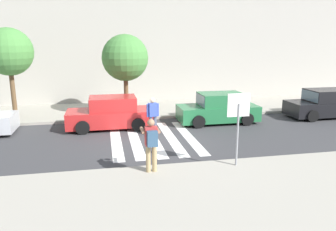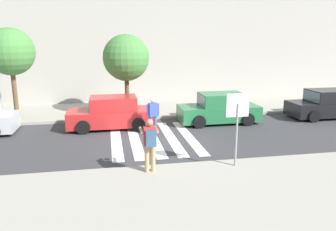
{
  "view_description": "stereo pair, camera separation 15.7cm",
  "coord_description": "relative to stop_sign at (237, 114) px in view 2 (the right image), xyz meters",
  "views": [
    {
      "loc": [
        -2.04,
        -13.41,
        4.29
      ],
      "look_at": [
        0.6,
        -0.2,
        1.1
      ],
      "focal_mm": 35.0,
      "sensor_mm": 36.0,
      "label": 1
    },
    {
      "loc": [
        -1.89,
        -13.44,
        4.29
      ],
      "look_at": [
        0.6,
        -0.2,
        1.1
      ],
      "focal_mm": 35.0,
      "sensor_mm": 36.0,
      "label": 2
    }
  ],
  "objects": [
    {
      "name": "pedestrian_crossing",
      "position": [
        -2.13,
        4.46,
        -0.94
      ],
      "size": [
        0.57,
        0.31,
        1.72
      ],
      "color": "#474C60",
      "rests_on": "ground"
    },
    {
      "name": "ground_plane",
      "position": [
        -2.21,
        3.75,
        -1.91
      ],
      "size": [
        120.0,
        120.0,
        0.0
      ],
      "primitive_type": "plane",
      "color": "#38383A"
    },
    {
      "name": "building_facade_far",
      "position": [
        -2.21,
        14.15,
        1.7
      ],
      "size": [
        56.0,
        4.0,
        7.22
      ],
      "primitive_type": "cube",
      "color": "#ADA89E",
      "rests_on": "ground"
    },
    {
      "name": "crosswalk_stripe_2",
      "position": [
        -2.21,
        3.95,
        -1.91
      ],
      "size": [
        0.44,
        5.2,
        0.01
      ],
      "primitive_type": "cube",
      "color": "silver",
      "rests_on": "ground"
    },
    {
      "name": "sidewalk_near",
      "position": [
        -2.21,
        -2.45,
        -1.84
      ],
      "size": [
        60.0,
        6.0,
        0.14
      ],
      "primitive_type": "cube",
      "color": "#9E998C",
      "rests_on": "ground"
    },
    {
      "name": "parked_car_black",
      "position": [
        7.76,
        6.05,
        -1.18
      ],
      "size": [
        4.1,
        1.92,
        1.55
      ],
      "color": "black",
      "rests_on": "ground"
    },
    {
      "name": "crosswalk_stripe_3",
      "position": [
        -1.41,
        3.95,
        -1.91
      ],
      "size": [
        0.44,
        5.2,
        0.01
      ],
      "primitive_type": "cube",
      "color": "silver",
      "rests_on": "ground"
    },
    {
      "name": "crosswalk_stripe_1",
      "position": [
        -3.01,
        3.95,
        -1.91
      ],
      "size": [
        0.44,
        5.2,
        0.01
      ],
      "primitive_type": "cube",
      "color": "silver",
      "rests_on": "ground"
    },
    {
      "name": "crosswalk_stripe_4",
      "position": [
        -0.61,
        3.95,
        -1.91
      ],
      "size": [
        0.44,
        5.2,
        0.01
      ],
      "primitive_type": "cube",
      "color": "silver",
      "rests_on": "ground"
    },
    {
      "name": "crosswalk_stripe_0",
      "position": [
        -3.81,
        3.95,
        -1.91
      ],
      "size": [
        0.44,
        5.2,
        0.01
      ],
      "primitive_type": "cube",
      "color": "silver",
      "rests_on": "ground"
    },
    {
      "name": "street_tree_west",
      "position": [
        -8.94,
        8.75,
        1.68
      ],
      "size": [
        2.46,
        2.46,
        4.7
      ],
      "color": "brown",
      "rests_on": "sidewalk_far"
    },
    {
      "name": "sidewalk_far",
      "position": [
        -2.21,
        9.75,
        -1.84
      ],
      "size": [
        60.0,
        4.8,
        0.14
      ],
      "primitive_type": "cube",
      "color": "#9E998C",
      "rests_on": "ground"
    },
    {
      "name": "photographer_with_backpack",
      "position": [
        -2.85,
        -0.01,
        -0.74
      ],
      "size": [
        0.59,
        0.85,
        1.72
      ],
      "color": "tan",
      "rests_on": "sidewalk_near"
    },
    {
      "name": "parked_car_green",
      "position": [
        1.56,
        6.05,
        -1.18
      ],
      "size": [
        4.1,
        1.92,
        1.55
      ],
      "color": "#236B3D",
      "rests_on": "ground"
    },
    {
      "name": "parked_car_red",
      "position": [
        -3.94,
        6.05,
        -1.18
      ],
      "size": [
        4.1,
        1.92,
        1.55
      ],
      "color": "red",
      "rests_on": "ground"
    },
    {
      "name": "stop_sign",
      "position": [
        0.0,
        0.0,
        0.0
      ],
      "size": [
        0.76,
        0.08,
        2.43
      ],
      "color": "gray",
      "rests_on": "sidewalk_near"
    },
    {
      "name": "street_tree_center",
      "position": [
        -3.04,
        8.0,
        1.35
      ],
      "size": [
        2.47,
        2.47,
        4.37
      ],
      "color": "brown",
      "rests_on": "sidewalk_far"
    }
  ]
}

